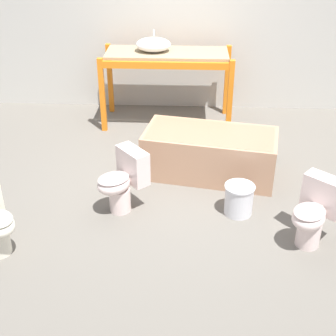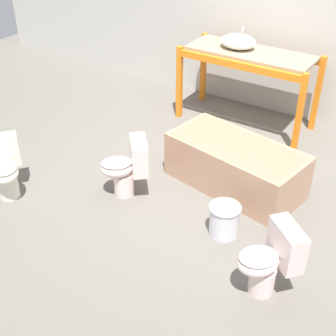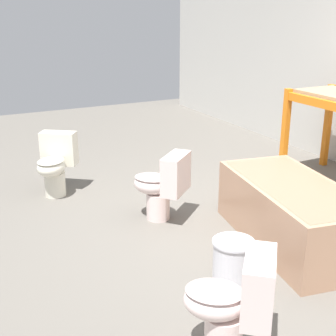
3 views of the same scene
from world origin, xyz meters
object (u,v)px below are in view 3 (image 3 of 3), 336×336
at_px(toilet_extra, 163,185).
at_px(bucket_white, 233,260).
at_px(bathtub_main, 293,209).
at_px(toilet_near, 233,303).
at_px(toilet_far, 55,163).

bearing_deg(toilet_extra, bucket_white, 47.72).
distance_m(bathtub_main, bucket_white, 0.85).
bearing_deg(bathtub_main, toilet_near, -43.14).
relative_size(toilet_far, toilet_extra, 1.00).
bearing_deg(toilet_extra, toilet_near, 34.40).
relative_size(toilet_near, toilet_far, 1.00).
height_order(toilet_far, toilet_extra, same).
height_order(bathtub_main, bucket_white, bathtub_main).
height_order(bathtub_main, toilet_near, toilet_near).
xyz_separation_m(bathtub_main, toilet_near, (0.92, -1.24, 0.05)).
bearing_deg(toilet_far, bucket_white, -36.54).
distance_m(bathtub_main, toilet_far, 2.50).
height_order(toilet_near, toilet_far, same).
height_order(toilet_extra, bucket_white, toilet_extra).
distance_m(toilet_far, bucket_white, 2.40).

